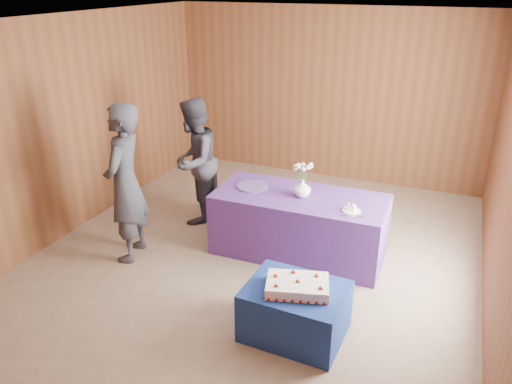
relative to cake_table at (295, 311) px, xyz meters
The scene contains 13 objects.
ground 1.38m from the cake_table, 129.45° to the left, with size 6.00×6.00×0.00m, color gray.
room_shell 2.06m from the cake_table, 129.45° to the left, with size 5.04×6.04×2.72m.
cake_table is the anchor object (origin of this frame).
serving_table 1.51m from the cake_table, 106.85° to the left, with size 2.00×0.90×0.75m, color #513187.
sheet_cake 0.30m from the cake_table, 52.90° to the right, with size 0.66×0.53×0.13m.
vase 1.61m from the cake_table, 106.10° to the left, with size 0.20×0.20×0.21m, color white.
flower_spray 1.72m from the cake_table, 106.10° to the left, with size 0.23×0.22×0.18m.
platter 1.88m from the cake_table, 125.55° to the left, with size 0.38×0.38×0.02m, color #624D9B.
plate 1.38m from the cake_table, 80.95° to the left, with size 0.20×0.20×0.01m, color white.
cake_slice 1.39m from the cake_table, 80.94° to the left, with size 0.08×0.07×0.09m.
knife 1.27m from the cake_table, 77.96° to the left, with size 0.26×0.02×0.00m, color silver.
guest_left 2.43m from the cake_table, 164.89° to the left, with size 0.68×0.45×1.86m, color #34363E.
guest_right 2.75m from the cake_table, 138.64° to the left, with size 0.82×0.64×1.68m, color #363540.
Camera 1 is at (1.98, -4.67, 3.11)m, focal length 35.00 mm.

